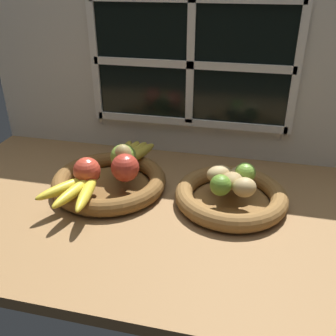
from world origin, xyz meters
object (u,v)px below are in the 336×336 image
(apple_red_front, at_px, (87,171))
(lime_far, at_px, (245,173))
(potato_oblong, at_px, (219,174))
(fruit_bowl_left, at_px, (109,182))
(banana_bunch_back, at_px, (132,153))
(fruit_bowl_right, at_px, (231,196))
(potato_back, at_px, (241,174))
(lime_near, at_px, (221,185))
(apple_green_back, at_px, (123,157))
(pear_brown, at_px, (123,158))
(potato_large, at_px, (232,181))
(apple_red_right, at_px, (125,168))
(potato_small, at_px, (244,187))
(banana_bunch_front, at_px, (77,189))

(apple_red_front, xyz_separation_m, lime_far, (0.42, 0.10, -0.01))
(potato_oblong, xyz_separation_m, lime_far, (0.07, 0.01, 0.01))
(fruit_bowl_left, height_order, banana_bunch_back, banana_bunch_back)
(fruit_bowl_right, distance_m, apple_red_front, 0.40)
(fruit_bowl_right, height_order, banana_bunch_back, banana_bunch_back)
(potato_oblong, height_order, potato_back, potato_oblong)
(fruit_bowl_right, height_order, lime_near, lime_near)
(apple_green_back, xyz_separation_m, pear_brown, (0.00, -0.01, 0.00))
(fruit_bowl_left, height_order, potato_back, potato_back)
(fruit_bowl_right, height_order, apple_red_front, apple_red_front)
(banana_bunch_back, relative_size, potato_large, 2.92)
(apple_red_right, relative_size, lime_far, 1.37)
(pear_brown, bearing_deg, fruit_bowl_right, -6.03)
(apple_red_front, xyz_separation_m, potato_back, (0.41, 0.11, -0.02))
(fruit_bowl_left, relative_size, pear_brown, 4.13)
(fruit_bowl_right, bearing_deg, potato_small, -45.00)
(apple_green_back, bearing_deg, potato_back, 0.51)
(fruit_bowl_left, distance_m, banana_bunch_front, 0.14)
(apple_green_back, xyz_separation_m, potato_large, (0.32, -0.04, -0.02))
(fruit_bowl_right, bearing_deg, banana_bunch_back, 160.08)
(fruit_bowl_left, height_order, potato_small, potato_small)
(fruit_bowl_right, bearing_deg, apple_red_right, -175.29)
(potato_large, bearing_deg, potato_small, -45.00)
(fruit_bowl_right, height_order, apple_red_right, apple_red_right)
(apple_red_front, height_order, lime_near, apple_red_front)
(potato_oblong, bearing_deg, pear_brown, 179.15)
(fruit_bowl_left, bearing_deg, apple_red_right, -21.67)
(apple_red_right, bearing_deg, banana_bunch_front, -135.05)
(apple_green_back, relative_size, banana_bunch_back, 0.41)
(pear_brown, bearing_deg, apple_green_back, 107.85)
(apple_red_right, relative_size, apple_green_back, 1.04)
(pear_brown, bearing_deg, apple_red_right, -66.26)
(potato_large, relative_size, lime_near, 1.11)
(fruit_bowl_left, xyz_separation_m, potato_large, (0.35, 0.00, 0.05))
(pear_brown, bearing_deg, potato_small, -10.82)
(lime_far, bearing_deg, potato_back, 152.74)
(lime_far, bearing_deg, banana_bunch_front, -158.83)
(potato_oblong, distance_m, potato_back, 0.06)
(potato_oblong, xyz_separation_m, potato_small, (0.07, -0.06, 0.00))
(potato_oblong, bearing_deg, apple_red_right, -168.15)
(pear_brown, xyz_separation_m, potato_back, (0.34, 0.01, -0.02))
(apple_red_front, height_order, potato_large, apple_red_front)
(pear_brown, bearing_deg, banana_bunch_back, 90.56)
(apple_red_front, bearing_deg, lime_near, 3.16)
(apple_green_back, height_order, pear_brown, pear_brown)
(pear_brown, xyz_separation_m, banana_bunch_front, (-0.07, -0.16, -0.03))
(potato_oblong, relative_size, lime_near, 1.29)
(potato_oblong, distance_m, potato_large, 0.05)
(pear_brown, distance_m, banana_bunch_back, 0.09)
(fruit_bowl_right, relative_size, banana_bunch_back, 1.68)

